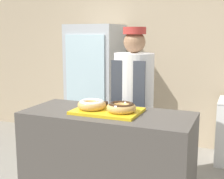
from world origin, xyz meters
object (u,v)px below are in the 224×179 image
object	(u,v)px
brownie_back_right	(125,106)
baker_person	(133,106)
donut_chocolate_glaze	(121,107)
brownie_back_left	(103,104)
donut_light_glaze	(92,104)
serving_tray	(107,111)
beverage_fridge	(96,85)

from	to	relation	value
brownie_back_right	baker_person	xyz separation A→B (m)	(-0.09, 0.52, -0.12)
donut_chocolate_glaze	brownie_back_left	bearing A→B (deg)	146.39
brownie_back_left	baker_person	world-z (taller)	baker_person
donut_light_glaze	donut_chocolate_glaze	bearing A→B (deg)	0.00
donut_light_glaze	baker_person	world-z (taller)	baker_person
serving_tray	brownie_back_left	size ratio (longest dim) A/B	7.67
donut_chocolate_glaze	brownie_back_right	size ratio (longest dim) A/B	3.32
donut_light_glaze	brownie_back_left	bearing A→B (deg)	79.14
brownie_back_left	brownie_back_right	xyz separation A→B (m)	(0.21, 0.00, 0.00)
serving_tray	brownie_back_right	xyz separation A→B (m)	(0.10, 0.13, 0.03)
baker_person	beverage_fridge	bearing A→B (deg)	131.22
brownie_back_right	beverage_fridge	distance (m)	1.91
serving_tray	beverage_fridge	size ratio (longest dim) A/B	0.32
beverage_fridge	donut_chocolate_glaze	bearing A→B (deg)	-58.67
brownie_back_left	brownie_back_right	bearing A→B (deg)	0.00
donut_light_glaze	brownie_back_left	world-z (taller)	donut_light_glaze
donut_chocolate_glaze	beverage_fridge	distance (m)	2.06
serving_tray	donut_chocolate_glaze	distance (m)	0.15
brownie_back_right	baker_person	distance (m)	0.54
baker_person	donut_chocolate_glaze	bearing A→B (deg)	-79.82
serving_tray	brownie_back_left	distance (m)	0.17
brownie_back_left	baker_person	xyz separation A→B (m)	(0.12, 0.52, -0.12)
brownie_back_left	baker_person	bearing A→B (deg)	77.28
donut_chocolate_glaze	brownie_back_right	world-z (taller)	donut_chocolate_glaze
baker_person	beverage_fridge	world-z (taller)	beverage_fridge
brownie_back_left	beverage_fridge	distance (m)	1.81
donut_light_glaze	beverage_fridge	distance (m)	1.94
beverage_fridge	serving_tray	bearing A→B (deg)	-61.62
donut_chocolate_glaze	beverage_fridge	bearing A→B (deg)	121.33
donut_light_glaze	brownie_back_left	distance (m)	0.16
baker_person	beverage_fridge	xyz separation A→B (m)	(-0.95, 1.08, -0.00)
serving_tray	beverage_fridge	xyz separation A→B (m)	(-0.94, 1.73, -0.10)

